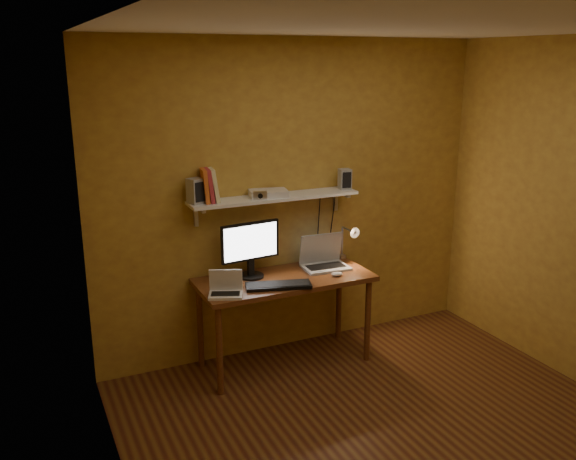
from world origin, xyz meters
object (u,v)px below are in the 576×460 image
monitor (250,247)px  speaker_right (345,179)px  desk (285,287)px  netbook (226,288)px  keyboard (278,286)px  mouse (337,274)px  wall_shelf (274,198)px  desk_lamp (349,238)px  router (268,193)px  laptop (323,258)px  speaker_left (196,191)px  shelf_camera (260,195)px

monitor → speaker_right: bearing=-1.5°
desk → netbook: size_ratio=4.77×
netbook → keyboard: bearing=19.6°
desk → netbook: (-0.55, -0.15, 0.14)m
netbook → mouse: size_ratio=3.10×
wall_shelf → desk_lamp: size_ratio=3.73×
desk → router: (-0.05, 0.20, 0.74)m
laptop → desk_lamp: size_ratio=1.03×
mouse → router: bearing=157.5°
speaker_left → router: 0.60m
monitor → netbook: size_ratio=1.69×
laptop → shelf_camera: bearing=-179.0°
mouse → router: size_ratio=0.32×
router → speaker_left: bearing=179.7°
speaker_left → speaker_right: 1.28m
netbook → desk_lamp: (1.21, 0.28, 0.16)m
wall_shelf → speaker_left: speaker_left is taller
speaker_right → router: bearing=-171.6°
speaker_left → wall_shelf: bearing=-20.3°
desk_lamp → shelf_camera: size_ratio=3.41×
mouse → desk_lamp: size_ratio=0.25×
desk → laptop: (0.40, 0.10, 0.16)m
monitor → mouse: (0.63, -0.27, -0.23)m
speaker_right → shelf_camera: 0.80m
keyboard → router: (0.08, 0.38, 0.64)m
desk → desk_lamp: desk_lamp is taller
mouse → speaker_left: bearing=177.0°
desk → laptop: laptop is taller
monitor → speaker_left: bearing=163.4°
monitor → netbook: monitor is taller
monitor → shelf_camera: 0.41m
desk → speaker_left: (-0.64, 0.20, 0.81)m
keyboard → speaker_left: bearing=159.5°
desk → shelf_camera: (-0.15, 0.13, 0.74)m
shelf_camera → laptop: bearing=-2.7°
mouse → wall_shelf: bearing=154.8°
mouse → desk: bearing=175.2°
laptop → router: router is taller
speaker_right → netbook: bearing=-154.5°
desk → keyboard: size_ratio=2.81×
wall_shelf → desk_lamp: wall_shelf is taller
monitor → speaker_left: 0.62m
desk → shelf_camera: bearing=140.3°
netbook → keyboard: size_ratio=0.59×
laptop → wall_shelf: bearing=170.4°
speaker_right → desk_lamp: bearing=-63.3°
wall_shelf → router: bearing=170.9°
desk_lamp → speaker_right: 0.51m
desk → shelf_camera: size_ratio=12.72×
speaker_left → speaker_right: (1.28, -0.01, -0.01)m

